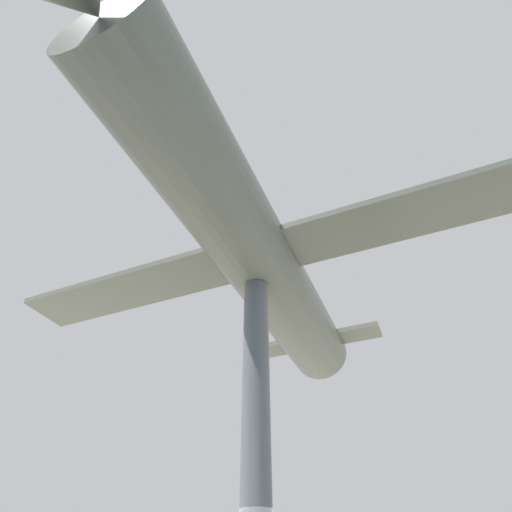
% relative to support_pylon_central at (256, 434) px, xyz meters
% --- Properties ---
extents(support_pylon_central, '(0.64, 0.64, 7.69)m').
position_rel_support_pylon_central_xyz_m(support_pylon_central, '(0.00, 0.00, 0.00)').
color(support_pylon_central, slate).
rests_on(support_pylon_central, ground_plane).
extents(suspended_airplane, '(16.07, 14.86, 3.10)m').
position_rel_support_pylon_central_xyz_m(suspended_airplane, '(0.06, 0.20, 4.94)').
color(suspended_airplane, slate).
rests_on(suspended_airplane, support_pylon_central).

